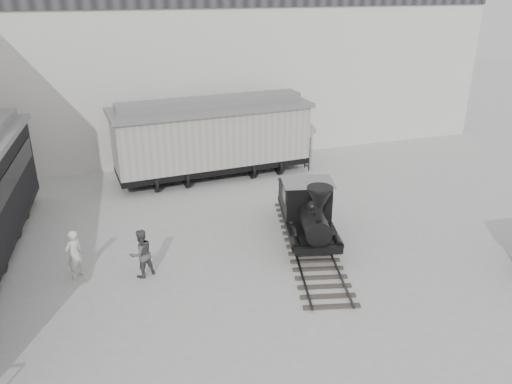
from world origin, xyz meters
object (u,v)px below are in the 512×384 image
object	(u,v)px
visitor_b	(141,253)
locomotive	(308,214)
boxcar	(212,136)
visitor_a	(74,254)

from	to	relation	value
visitor_b	locomotive	bearing A→B (deg)	163.25
boxcar	visitor_a	distance (m)	10.40
boxcar	visitor_a	size ratio (longest dim) A/B	5.84
locomotive	boxcar	size ratio (longest dim) A/B	0.83
visitor_a	visitor_b	world-z (taller)	visitor_a
locomotive	visitor_a	bearing A→B (deg)	-165.72
visitor_a	visitor_b	bearing A→B (deg)	125.19
visitor_a	visitor_b	size ratio (longest dim) A/B	1.01
boxcar	visitor_b	distance (m)	9.74
visitor_b	visitor_a	bearing A→B (deg)	-39.25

